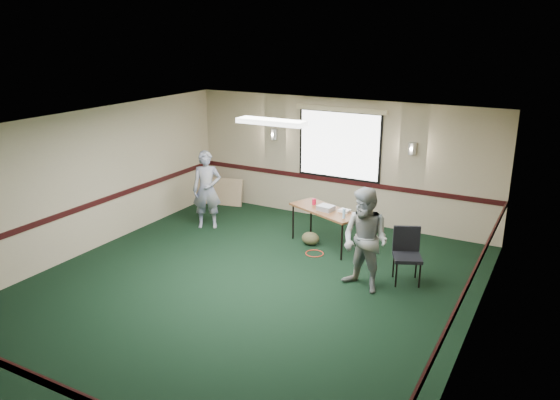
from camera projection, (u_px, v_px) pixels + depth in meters
The scene contains 13 objects.
ground at pixel (242, 290), 8.97m from camera, with size 8.00×8.00×0.00m, color black.
room_shell at pixel (301, 169), 10.26m from camera, with size 8.00×8.02×8.00m.
folding_table at pixel (326, 212), 10.59m from camera, with size 1.64×1.15×0.76m.
projector at pixel (326, 208), 10.50m from camera, with size 0.29×0.24×0.10m, color #999AA1.
game_console at pixel (344, 211), 10.41m from camera, with size 0.20×0.16×0.05m, color white.
red_cup at pixel (314, 202), 10.84m from camera, with size 0.08×0.08×0.12m, color red.
water_bottle at pixel (344, 214), 10.05m from camera, with size 0.06×0.06×0.19m, color #84B7D9.
duffel_bag at pixel (311, 239), 10.81m from camera, with size 0.37×0.28×0.26m, color #424126.
cable_coil at pixel (314, 253), 10.41m from camera, with size 0.35×0.35×0.02m, color red.
folded_table at pixel (217, 191), 13.25m from camera, with size 1.28×0.05×0.66m, color tan.
conference_chair at pixel (407, 250), 9.18m from camera, with size 0.61×0.62×0.93m.
person_left at pixel (207, 190), 11.58m from camera, with size 0.61×0.40×1.67m, color #3F4B8B.
person_right at pixel (365, 240), 8.76m from camera, with size 0.84×0.65×1.72m, color #728EB2.
Camera 1 is at (4.42, -6.80, 4.14)m, focal length 35.00 mm.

